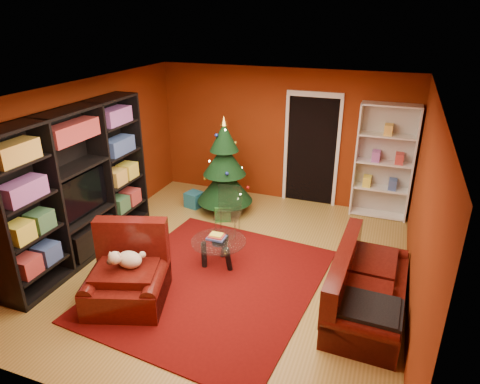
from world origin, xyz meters
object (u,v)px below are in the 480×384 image
(dog, at_px, (129,260))
(coffee_table, at_px, (219,252))
(acrylic_chair, at_px, (228,216))
(gift_box_red, at_px, (214,192))
(gift_box_teal, at_px, (194,199))
(gift_box_green, at_px, (223,212))
(white_bookshelf, at_px, (384,163))
(armchair, at_px, (126,275))
(sofa, at_px, (370,282))
(christmas_tree, at_px, (225,167))
(media_unit, at_px, (77,186))
(rug, at_px, (212,283))

(dog, bearing_deg, coffee_table, 39.64)
(acrylic_chair, bearing_deg, dog, -112.20)
(gift_box_red, relative_size, dog, 0.53)
(gift_box_red, bearing_deg, gift_box_teal, -106.84)
(gift_box_green, height_order, white_bookshelf, white_bookshelf)
(armchair, bearing_deg, coffee_table, 39.90)
(dog, xyz_separation_m, sofa, (2.93, 0.87, -0.21))
(white_bookshelf, distance_m, acrylic_chair, 2.98)
(sofa, bearing_deg, gift_box_teal, 61.34)
(christmas_tree, relative_size, coffee_table, 2.27)
(gift_box_red, bearing_deg, sofa, -38.50)
(christmas_tree, height_order, coffee_table, christmas_tree)
(media_unit, distance_m, coffee_table, 2.33)
(gift_box_teal, height_order, coffee_table, coffee_table)
(media_unit, distance_m, gift_box_green, 2.62)
(armchair, distance_m, dog, 0.22)
(gift_box_teal, relative_size, armchair, 0.28)
(media_unit, distance_m, white_bookshelf, 5.19)
(gift_box_teal, distance_m, coffee_table, 2.18)
(media_unit, xyz_separation_m, christmas_tree, (1.48, 2.18, -0.24))
(christmas_tree, distance_m, coffee_table, 2.01)
(rug, bearing_deg, gift_box_green, 108.37)
(acrylic_chair, bearing_deg, christmas_tree, 107.13)
(gift_box_red, bearing_deg, armchair, -84.61)
(christmas_tree, relative_size, gift_box_teal, 6.30)
(media_unit, relative_size, white_bookshelf, 1.39)
(gift_box_green, bearing_deg, coffee_table, -69.46)
(armchair, bearing_deg, dog, 45.00)
(gift_box_green, bearing_deg, acrylic_chair, -59.92)
(gift_box_green, distance_m, armchair, 2.71)
(white_bookshelf, bearing_deg, gift_box_green, -156.07)
(rug, distance_m, coffee_table, 0.53)
(gift_box_green, xyz_separation_m, sofa, (2.73, -1.75, 0.27))
(gift_box_teal, height_order, white_bookshelf, white_bookshelf)
(gift_box_green, height_order, coffee_table, coffee_table)
(sofa, distance_m, coffee_table, 2.22)
(christmas_tree, distance_m, gift_box_green, 0.83)
(sofa, bearing_deg, media_unit, 93.50)
(gift_box_red, distance_m, coffee_table, 2.58)
(gift_box_teal, bearing_deg, gift_box_green, -23.46)
(media_unit, distance_m, armchair, 1.73)
(media_unit, bearing_deg, gift_box_teal, 68.76)
(rug, height_order, gift_box_teal, gift_box_teal)
(rug, xyz_separation_m, coffee_table, (-0.10, 0.48, 0.21))
(rug, xyz_separation_m, sofa, (2.09, 0.18, 0.40))
(sofa, bearing_deg, white_bookshelf, 3.49)
(gift_box_red, relative_size, coffee_table, 0.26)
(armchair, height_order, dog, armchair)
(white_bookshelf, height_order, coffee_table, white_bookshelf)
(sofa, bearing_deg, rug, 96.98)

